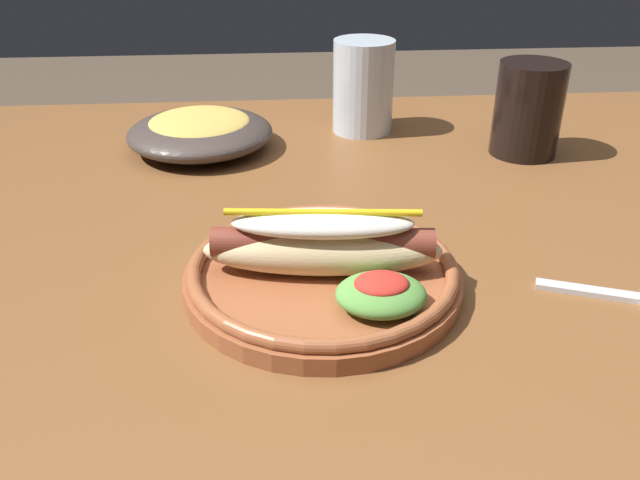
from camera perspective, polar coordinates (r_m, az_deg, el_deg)
The scene contains 6 objects.
dining_table at distance 0.72m, azimuth 2.69°, elevation -5.58°, with size 1.32×0.88×0.74m.
hot_dog_plate at distance 0.56m, azimuth 0.49°, elevation -2.31°, with size 0.24×0.24×0.08m.
fork at distance 0.61m, azimuth 24.73°, elevation -4.43°, with size 0.12×0.06×0.00m.
soda_cup at distance 0.88m, azimuth 17.53°, elevation 10.71°, with size 0.08×0.08×0.12m, color black.
water_cup at distance 0.92m, azimuth 3.74°, elevation 13.08°, with size 0.08×0.08×0.12m, color silver.
side_bowl at distance 0.88m, azimuth -10.31°, elevation 9.25°, with size 0.19×0.19×0.05m.
Camera 1 is at (-0.08, -0.59, 1.05)m, focal length 37.08 mm.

